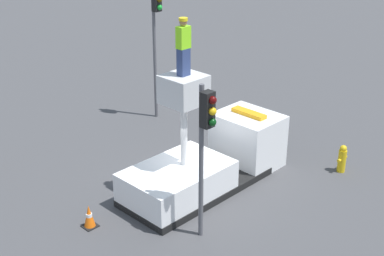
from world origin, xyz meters
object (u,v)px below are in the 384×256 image
(worker, at_px, (183,47))
(traffic_light_across, at_px, (156,25))
(traffic_light_pole, at_px, (205,133))
(traffic_cone_rear, at_px, (89,217))
(fire_hydrant, at_px, (342,159))
(bucket_truck, at_px, (209,161))

(worker, distance_m, traffic_light_across, 6.99)
(traffic_light_pole, bearing_deg, traffic_light_across, 56.07)
(worker, distance_m, traffic_cone_rear, 5.81)
(worker, bearing_deg, traffic_light_pole, -120.55)
(traffic_light_pole, relative_size, traffic_cone_rear, 6.43)
(traffic_light_pole, relative_size, fire_hydrant, 4.51)
(worker, relative_size, traffic_cone_rear, 2.39)
(traffic_light_pole, bearing_deg, traffic_cone_rear, 125.91)
(traffic_light_across, distance_m, fire_hydrant, 9.33)
(worker, height_order, fire_hydrant, worker)
(traffic_light_pole, xyz_separation_m, fire_hydrant, (6.40, -0.78, -2.83))
(traffic_cone_rear, bearing_deg, traffic_light_pole, -54.09)
(traffic_light_pole, distance_m, traffic_cone_rear, 4.60)
(bucket_truck, relative_size, worker, 3.60)
(bucket_truck, height_order, worker, worker)
(bucket_truck, distance_m, traffic_light_pole, 4.00)
(traffic_light_across, bearing_deg, fire_hydrant, -81.94)
(traffic_light_across, distance_m, traffic_cone_rear, 9.53)
(bucket_truck, height_order, traffic_light_across, traffic_light_across)
(fire_hydrant, bearing_deg, bucket_truck, 144.76)
(traffic_light_pole, bearing_deg, bucket_truck, 40.60)
(traffic_light_pole, bearing_deg, worker, 59.45)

